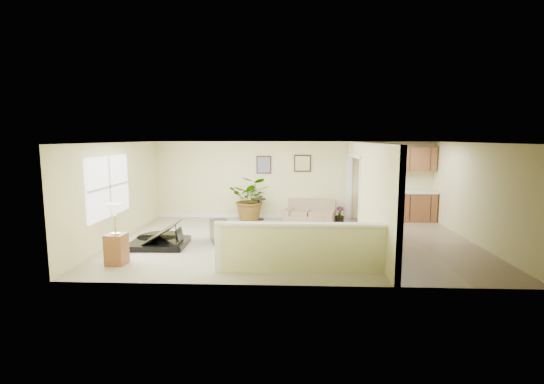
{
  "coord_description": "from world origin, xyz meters",
  "views": [
    {
      "loc": [
        -0.12,
        -9.74,
        2.62
      ],
      "look_at": [
        -0.57,
        0.4,
        1.22
      ],
      "focal_mm": 26.0,
      "sensor_mm": 36.0,
      "label": 1
    }
  ],
  "objects_px": {
    "small_plant": "(340,216)",
    "piano_bench": "(220,232)",
    "loveseat": "(310,211)",
    "palm_plant": "(251,199)",
    "piano": "(159,224)",
    "lamp_stand": "(116,239)",
    "accent_table": "(259,206)"
  },
  "relations": [
    {
      "from": "loveseat",
      "to": "small_plant",
      "type": "relative_size",
      "value": 3.43
    },
    {
      "from": "piano_bench",
      "to": "accent_table",
      "type": "relative_size",
      "value": 1.18
    },
    {
      "from": "lamp_stand",
      "to": "piano",
      "type": "bearing_deg",
      "value": 75.91
    },
    {
      "from": "piano_bench",
      "to": "loveseat",
      "type": "bearing_deg",
      "value": 47.58
    },
    {
      "from": "piano",
      "to": "accent_table",
      "type": "bearing_deg",
      "value": 52.58
    },
    {
      "from": "loveseat",
      "to": "small_plant",
      "type": "distance_m",
      "value": 0.94
    },
    {
      "from": "piano",
      "to": "piano_bench",
      "type": "height_order",
      "value": "piano"
    },
    {
      "from": "piano",
      "to": "lamp_stand",
      "type": "height_order",
      "value": "lamp_stand"
    },
    {
      "from": "loveseat",
      "to": "lamp_stand",
      "type": "relative_size",
      "value": 1.35
    },
    {
      "from": "loveseat",
      "to": "palm_plant",
      "type": "distance_m",
      "value": 1.89
    },
    {
      "from": "accent_table",
      "to": "palm_plant",
      "type": "bearing_deg",
      "value": -152.15
    },
    {
      "from": "small_plant",
      "to": "piano_bench",
      "type": "bearing_deg",
      "value": -143.35
    },
    {
      "from": "loveseat",
      "to": "small_plant",
      "type": "bearing_deg",
      "value": 4.77
    },
    {
      "from": "accent_table",
      "to": "small_plant",
      "type": "distance_m",
      "value": 2.58
    },
    {
      "from": "loveseat",
      "to": "accent_table",
      "type": "distance_m",
      "value": 1.64
    },
    {
      "from": "piano_bench",
      "to": "palm_plant",
      "type": "xyz_separation_m",
      "value": [
        0.53,
        2.64,
        0.43
      ]
    },
    {
      "from": "loveseat",
      "to": "accent_table",
      "type": "bearing_deg",
      "value": -170.87
    },
    {
      "from": "piano_bench",
      "to": "loveseat",
      "type": "distance_m",
      "value": 3.55
    },
    {
      "from": "loveseat",
      "to": "accent_table",
      "type": "relative_size",
      "value": 2.52
    },
    {
      "from": "piano_bench",
      "to": "loveseat",
      "type": "relative_size",
      "value": 0.47
    },
    {
      "from": "piano",
      "to": "palm_plant",
      "type": "bearing_deg",
      "value": 54.43
    },
    {
      "from": "palm_plant",
      "to": "lamp_stand",
      "type": "xyz_separation_m",
      "value": [
        -2.37,
        -4.5,
        -0.15
      ]
    },
    {
      "from": "piano",
      "to": "accent_table",
      "type": "relative_size",
      "value": 2.41
    },
    {
      "from": "piano_bench",
      "to": "palm_plant",
      "type": "distance_m",
      "value": 2.73
    },
    {
      "from": "piano",
      "to": "lamp_stand",
      "type": "relative_size",
      "value": 1.29
    },
    {
      "from": "piano",
      "to": "palm_plant",
      "type": "relative_size",
      "value": 1.16
    },
    {
      "from": "piano_bench",
      "to": "lamp_stand",
      "type": "bearing_deg",
      "value": -134.61
    },
    {
      "from": "loveseat",
      "to": "lamp_stand",
      "type": "xyz_separation_m",
      "value": [
        -4.23,
        -4.48,
        0.21
      ]
    },
    {
      "from": "palm_plant",
      "to": "piano",
      "type": "bearing_deg",
      "value": -123.74
    },
    {
      "from": "accent_table",
      "to": "lamp_stand",
      "type": "xyz_separation_m",
      "value": [
        -2.59,
        -4.62,
        0.1
      ]
    },
    {
      "from": "accent_table",
      "to": "lamp_stand",
      "type": "bearing_deg",
      "value": -119.32
    },
    {
      "from": "lamp_stand",
      "to": "loveseat",
      "type": "bearing_deg",
      "value": 46.65
    }
  ]
}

